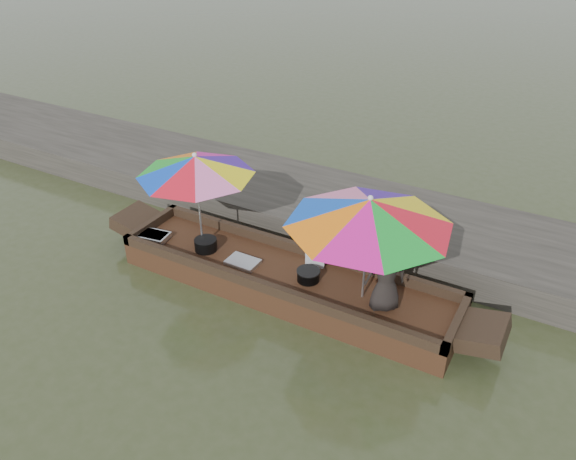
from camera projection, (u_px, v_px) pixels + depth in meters
The scene contains 11 objects.
water at pixel (285, 290), 8.36m from camera, with size 80.00×80.00×0.00m, color #353D1F.
dock at pixel (346, 213), 9.87m from camera, with size 22.00×2.20×0.50m, color #2D2B26.
boat_hull at pixel (285, 281), 8.27m from camera, with size 5.12×1.20×0.35m, color #321F10.
cooking_pot at pixel (206, 245), 8.63m from camera, with size 0.35×0.35×0.18m, color black.
tray_crayfish at pixel (154, 236), 8.92m from camera, with size 0.47×0.33×0.09m, color silver.
tray_scallop at pixel (243, 262), 8.33m from camera, with size 0.47×0.33×0.06m, color silver.
charcoal_grill at pixel (308, 276), 7.95m from camera, with size 0.32×0.32×0.15m, color black.
supply_bag at pixel (315, 257), 8.26m from camera, with size 0.28×0.22×0.26m, color silver.
vendor at pixel (386, 274), 7.19m from camera, with size 0.53×0.35×1.09m, color black.
umbrella_bow at pixel (199, 201), 8.40m from camera, with size 1.74×1.74×1.55m, color yellow, non-canonical shape.
umbrella_stern at pixel (366, 249), 7.27m from camera, with size 2.18×2.18×1.55m, color red, non-canonical shape.
Camera 1 is at (3.32, -5.82, 5.07)m, focal length 35.00 mm.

